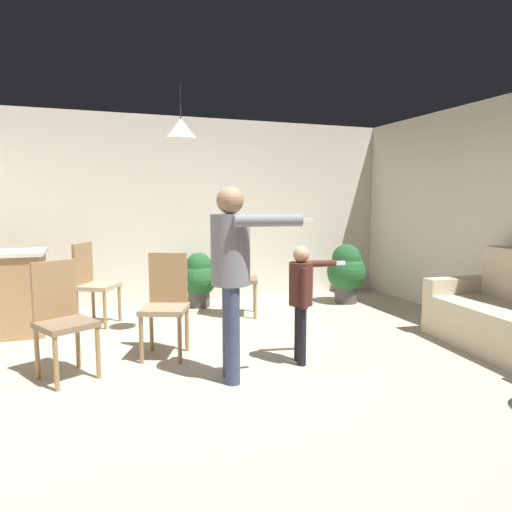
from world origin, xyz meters
TOP-DOWN VIEW (x-y plane):
  - ground at (0.00, 0.00)m, footprint 7.68×7.68m
  - wall_back at (0.00, 3.20)m, footprint 6.40×0.10m
  - person_adult at (-0.23, 0.05)m, footprint 0.78×0.54m
  - person_child at (0.49, 0.23)m, footprint 0.59×0.32m
  - dining_chair_by_counter at (-0.66, 0.89)m, footprint 0.55×0.55m
  - dining_chair_near_wall at (-1.58, 0.61)m, footprint 0.57×0.57m
  - dining_chair_centre_back at (0.43, 2.13)m, footprint 0.53×0.53m
  - dining_chair_spare at (-1.34, 2.30)m, footprint 0.58×0.58m
  - potted_plant_corner at (0.09, 2.79)m, footprint 0.51×0.51m
  - potted_plant_by_wall at (2.20, 2.30)m, footprint 0.57×0.57m
  - ceiling_light_pendant at (-0.40, 1.30)m, footprint 0.32×0.32m

SIDE VIEW (x-z plane):
  - ground at x=0.00m, z-range 0.00..0.00m
  - potted_plant_corner at x=0.09m, z-range 0.04..0.81m
  - potted_plant_by_wall at x=2.20m, z-range 0.04..0.92m
  - dining_chair_by_counter at x=-0.66m, z-range 0.05..1.05m
  - dining_chair_near_wall at x=-1.58m, z-range 0.05..1.05m
  - dining_chair_centre_back at x=0.43m, z-range 0.05..1.05m
  - dining_chair_spare at x=-1.34m, z-range 0.05..1.05m
  - person_child at x=0.49m, z-range 0.13..1.23m
  - person_adult at x=-0.23m, z-range 0.20..1.82m
  - wall_back at x=0.00m, z-range 0.00..2.70m
  - ceiling_light_pendant at x=-0.40m, z-range 1.98..2.53m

